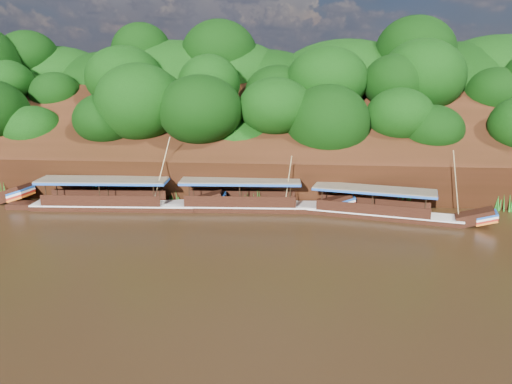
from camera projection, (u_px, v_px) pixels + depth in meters
ground at (232, 244)px, 31.98m from camera, size 160.00×160.00×0.00m
riverbank at (260, 155)px, 53.46m from camera, size 120.00×30.06×19.40m
boat_0 at (392, 212)px, 37.37m from camera, size 13.66×4.86×5.95m
boat_1 at (259, 203)px, 39.55m from camera, size 14.29×2.96×5.03m
boat_2 at (124, 202)px, 39.85m from camera, size 15.52×3.00×6.21m
reeds at (204, 193)px, 41.18m from camera, size 50.24×2.37×2.02m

